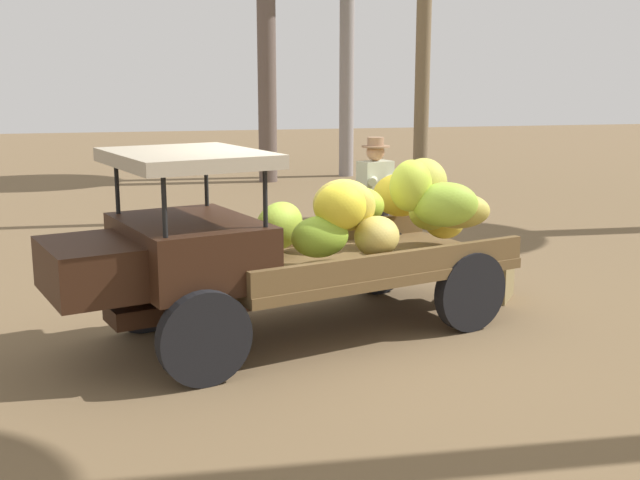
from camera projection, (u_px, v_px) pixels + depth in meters
name	position (u px, v px, depth m)	size (l,w,h in m)	color
ground_plane	(318.00, 326.00, 7.95)	(60.00, 60.00, 0.00)	brown
truck	(295.00, 240.00, 7.51)	(4.66, 2.76, 1.84)	black
farmer	(375.00, 200.00, 9.53)	(0.55, 0.51, 1.76)	#50516B
wooden_crate	(491.00, 280.00, 8.91)	(0.54, 0.43, 0.42)	olive
loose_banana_bunch	(215.00, 260.00, 9.93)	(0.54, 0.36, 0.39)	#A9CF4A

